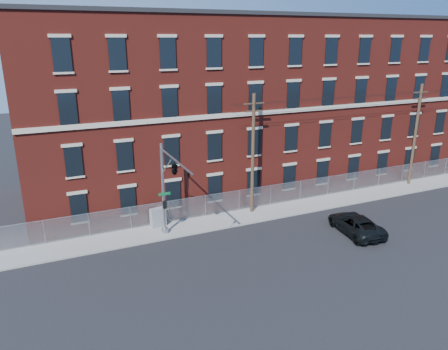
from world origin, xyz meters
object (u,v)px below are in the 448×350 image
pickup_truck (356,224)px  utility_cabinet (158,217)px  traffic_signal_mast (172,176)px  utility_pole_near (253,152)px

pickup_truck → utility_cabinet: (-13.52, 7.11, 0.13)m
pickup_truck → traffic_signal_mast: bearing=-7.8°
pickup_truck → utility_pole_near: bearing=-45.2°
utility_pole_near → utility_cabinet: (-8.13, 0.33, -4.48)m
traffic_signal_mast → utility_pole_near: utility_pole_near is taller
utility_pole_near → pickup_truck: (5.40, -6.78, -4.61)m
utility_pole_near → utility_cabinet: utility_pole_near is taller
utility_pole_near → traffic_signal_mast: bearing=-156.9°
traffic_signal_mast → pickup_truck: traffic_signal_mast is taller
traffic_signal_mast → pickup_truck: 14.58m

